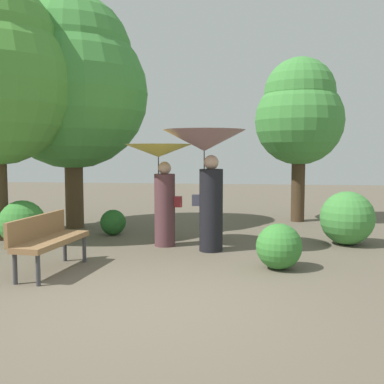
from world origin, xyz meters
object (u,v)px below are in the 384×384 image
at_px(person_right, 206,158).
at_px(tree_mid_left, 72,81).
at_px(person_left, 161,171).
at_px(park_bench, 47,238).
at_px(tree_near_right, 299,112).

relative_size(person_right, tree_mid_left, 0.41).
distance_m(person_left, person_right, 0.97).
bearing_deg(person_left, person_right, -108.71).
relative_size(park_bench, tree_near_right, 0.38).
bearing_deg(person_left, tree_mid_left, 55.87).
xyz_separation_m(person_left, tree_near_right, (2.84, 3.44, 1.34)).
height_order(person_right, tree_mid_left, tree_mid_left).
bearing_deg(person_left, tree_near_right, -37.66).
height_order(person_right, tree_near_right, tree_near_right).
bearing_deg(person_right, park_bench, 131.00).
relative_size(person_left, tree_near_right, 0.46).
bearing_deg(tree_near_right, person_right, -117.56).
bearing_deg(tree_near_right, tree_mid_left, -161.90).
xyz_separation_m(person_left, park_bench, (-1.28, -2.08, -0.88)).
height_order(person_left, park_bench, person_left).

